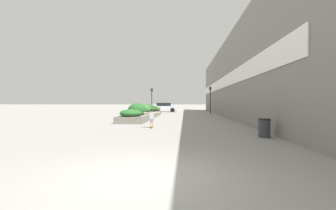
{
  "coord_description": "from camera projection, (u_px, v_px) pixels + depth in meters",
  "views": [
    {
      "loc": [
        0.92,
        -4.85,
        1.65
      ],
      "look_at": [
        -0.79,
        17.67,
        1.35
      ],
      "focal_mm": 24.0,
      "sensor_mm": 36.0,
      "label": 1
    }
  ],
  "objects": [
    {
      "name": "car_center_left",
      "position": [
        165.0,
        107.0,
        37.69
      ],
      "size": [
        4.2,
        1.96,
        1.53
      ],
      "rotation": [
        0.0,
        0.0,
        -1.57
      ],
      "color": "silver",
      "rests_on": "ground_plane"
    },
    {
      "name": "ground_plane",
      "position": [
        143.0,
        177.0,
        4.93
      ],
      "size": [
        300.0,
        300.0,
        0.0
      ],
      "primitive_type": "plane",
      "color": "gray"
    },
    {
      "name": "skateboard",
      "position": [
        152.0,
        127.0,
        14.32
      ],
      "size": [
        0.32,
        0.65,
        0.1
      ],
      "rotation": [
        0.0,
        0.0,
        0.24
      ],
      "color": "olive",
      "rests_on": "ground_plane"
    },
    {
      "name": "traffic_light_right",
      "position": [
        210.0,
        96.0,
        30.68
      ],
      "size": [
        0.28,
        0.3,
        3.75
      ],
      "color": "black",
      "rests_on": "ground_plane"
    },
    {
      "name": "traffic_light_left",
      "position": [
        152.0,
        97.0,
        31.43
      ],
      "size": [
        0.28,
        0.3,
        3.55
      ],
      "color": "black",
      "rests_on": "ground_plane"
    },
    {
      "name": "planter_box",
      "position": [
        145.0,
        112.0,
        23.61
      ],
      "size": [
        2.19,
        13.67,
        1.55
      ],
      "color": "slate",
      "rests_on": "ground_plane"
    },
    {
      "name": "trash_bin",
      "position": [
        264.0,
        128.0,
        10.47
      ],
      "size": [
        0.56,
        0.56,
        0.87
      ],
      "color": "#38383D",
      "rests_on": "ground_plane"
    },
    {
      "name": "skateboarder",
      "position": [
        152.0,
        116.0,
        14.31
      ],
      "size": [
        1.04,
        0.31,
        1.13
      ],
      "rotation": [
        0.0,
        0.0,
        0.24
      ],
      "color": "tan",
      "rests_on": "skateboard"
    },
    {
      "name": "building_wall_right",
      "position": [
        231.0,
        77.0,
        22.58
      ],
      "size": [
        0.67,
        47.86,
        8.32
      ],
      "color": "gray",
      "rests_on": "ground_plane"
    },
    {
      "name": "car_leftmost",
      "position": [
        257.0,
        108.0,
        35.15
      ],
      "size": [
        4.52,
        1.9,
        1.48
      ],
      "rotation": [
        0.0,
        0.0,
        1.57
      ],
      "color": "black",
      "rests_on": "ground_plane"
    }
  ]
}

